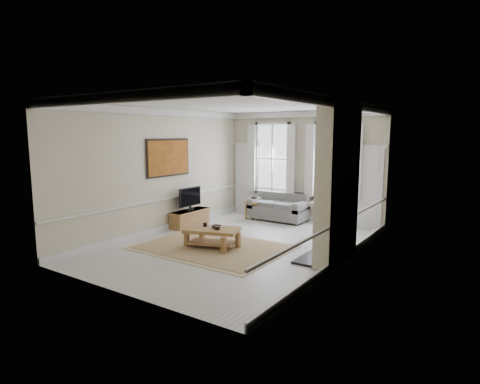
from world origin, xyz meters
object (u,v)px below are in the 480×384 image
Objects in this scene: sofa at (279,209)px; tv_stand at (190,218)px; side_table at (254,205)px; coffee_table at (212,232)px.

tv_stand is at bearing -129.18° from sofa.
side_table is (-0.77, -0.26, 0.10)m from sofa.
side_table is at bearing 62.00° from tv_stand.
coffee_table is at bearing -87.72° from sofa.
sofa reaches higher than coffee_table.
coffee_table is (0.14, -3.63, 0.04)m from sofa.
sofa is at bearing 50.82° from tv_stand.
sofa is 1.34× the size of tv_stand.
coffee_table and tv_stand have the same top height.
side_table is at bearing -160.94° from sofa.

